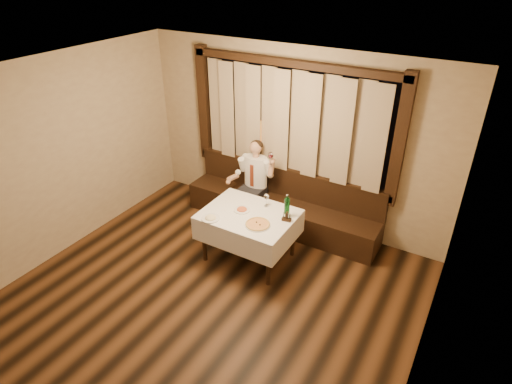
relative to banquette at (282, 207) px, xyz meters
The scene contains 10 objects.
room 2.12m from the banquette, 90.03° to the right, with size 5.01×6.01×2.81m.
banquette is the anchor object (origin of this frame).
dining_table 1.08m from the banquette, 90.00° to the right, with size 1.27×0.97×0.76m.
pizza 1.32m from the banquette, 78.29° to the right, with size 0.34×0.34×0.04m.
pasta_red 1.12m from the banquette, 97.12° to the right, with size 0.23×0.23×0.08m.
pasta_cream 1.53m from the banquette, 105.05° to the right, with size 0.25×0.25×0.08m.
green_bottle 1.12m from the banquette, 59.64° to the right, with size 0.07×0.07×0.34m.
table_wine_glass 0.94m from the banquette, 81.29° to the right, with size 0.07×0.07×0.20m.
cruet_caddy 1.17m from the banquette, 60.02° to the right, with size 0.13×0.08×0.13m.
seated_man 0.68m from the banquette, 169.32° to the right, with size 0.74×0.55×1.37m.
Camera 1 is at (2.59, -2.55, 3.94)m, focal length 30.00 mm.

